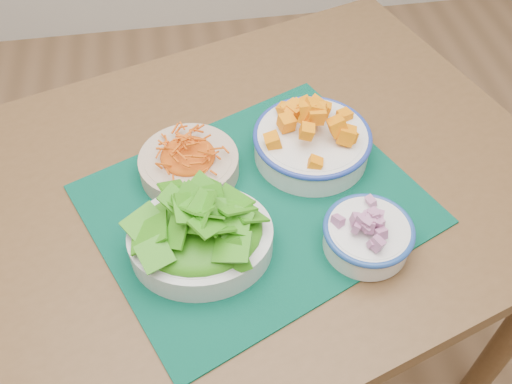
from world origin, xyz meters
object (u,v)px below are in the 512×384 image
placemat (256,204)px  lettuce_bowl (200,231)px  carrot_bowl (189,161)px  onion_bowl (368,232)px  squash_bowl (312,136)px  table (216,224)px

placemat → lettuce_bowl: (-0.10, -0.08, 0.05)m
carrot_bowl → placemat: bearing=-40.3°
carrot_bowl → onion_bowl: size_ratio=1.30×
squash_bowl → lettuce_bowl: size_ratio=1.15×
table → placemat: size_ratio=2.66×
carrot_bowl → squash_bowl: bearing=2.3°
table → carrot_bowl: (-0.04, 0.05, 0.13)m
placemat → squash_bowl: bearing=16.3°
carrot_bowl → lettuce_bowl: size_ratio=0.87×
table → lettuce_bowl: bearing=-122.2°
table → onion_bowl: 0.31m
placemat → onion_bowl: (0.16, -0.12, 0.04)m
placemat → squash_bowl: size_ratio=1.94×
table → onion_bowl: onion_bowl is taller
squash_bowl → lettuce_bowl: 0.29m
table → lettuce_bowl: (-0.03, -0.12, 0.15)m
placemat → carrot_bowl: size_ratio=2.56×
lettuce_bowl → onion_bowl: (0.26, -0.03, -0.01)m
table → squash_bowl: bearing=-0.4°
placemat → lettuce_bowl: size_ratio=2.24×
onion_bowl → placemat: bearing=144.0°
carrot_bowl → squash_bowl: size_ratio=0.76×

